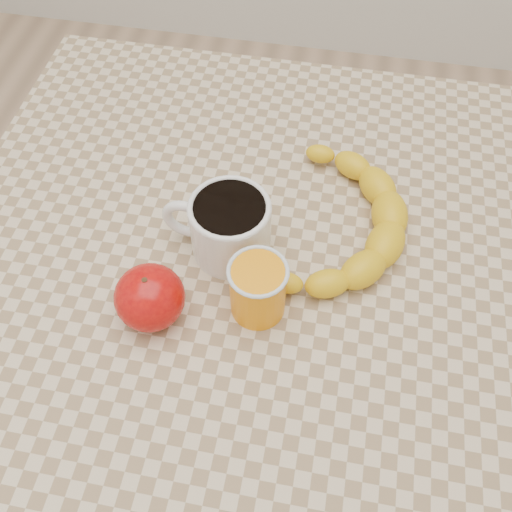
% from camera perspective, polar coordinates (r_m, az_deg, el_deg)
% --- Properties ---
extents(ground, '(3.00, 3.00, 0.00)m').
position_cam_1_polar(ground, '(1.38, 0.00, -18.44)').
color(ground, tan).
rests_on(ground, ground).
extents(table, '(0.80, 0.80, 0.75)m').
position_cam_1_polar(table, '(0.77, 0.00, -4.50)').
color(table, '#C9B28E').
rests_on(table, ground).
extents(coffee_mug, '(0.14, 0.10, 0.08)m').
position_cam_1_polar(coffee_mug, '(0.67, -2.81, 3.08)').
color(coffee_mug, white).
rests_on(coffee_mug, table).
extents(orange_juice_glass, '(0.07, 0.07, 0.08)m').
position_cam_1_polar(orange_juice_glass, '(0.63, 0.19, -3.29)').
color(orange_juice_glass, orange).
rests_on(orange_juice_glass, table).
extents(apple, '(0.09, 0.09, 0.07)m').
position_cam_1_polar(apple, '(0.64, -10.58, -4.09)').
color(apple, '#910408').
rests_on(apple, table).
extents(banana, '(0.33, 0.37, 0.05)m').
position_cam_1_polar(banana, '(0.71, 8.24, 3.42)').
color(banana, gold).
rests_on(banana, table).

